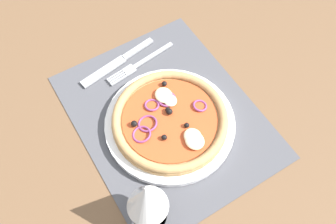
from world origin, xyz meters
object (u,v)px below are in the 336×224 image
Objects in this scene: plate at (170,123)px; knife at (118,62)px; pizza at (170,119)px; wine_glass at (147,199)px; fork at (138,65)px.

plate is 20.26cm from knife.
wine_glass is at bearing 137.09° from pizza.
plate is 1.35× the size of knife.
pizza is 20.40cm from wine_glass.
fork is 35.76cm from wine_glass.
wine_glass reaches higher than fork.
plate is at bearing 76.20° from fork.
wine_glass is (-14.01, 12.97, 8.97)cm from plate.
knife is (20.21, 1.81, -2.21)cm from pizza.
pizza is 1.60× the size of wine_glass.
pizza is at bearing 76.29° from fork.
wine_glass reaches higher than knife.
wine_glass is at bearing 56.92° from fork.
wine_glass reaches higher than plate.
knife is (20.18, 1.79, -0.43)cm from plate.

